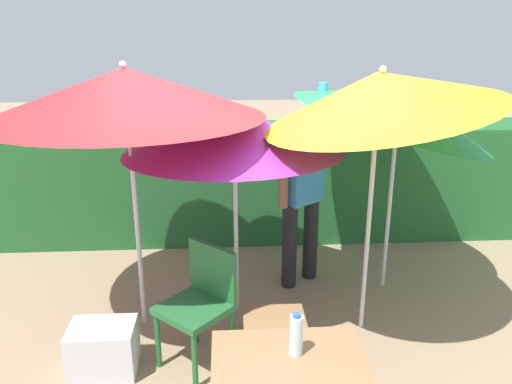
% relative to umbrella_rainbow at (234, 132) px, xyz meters
% --- Properties ---
extents(ground_plane, '(24.00, 24.00, 0.00)m').
position_rel_umbrella_rainbow_xyz_m(ground_plane, '(0.17, -0.38, -1.58)').
color(ground_plane, '#9E8466').
extents(hedge_row, '(8.00, 0.70, 1.28)m').
position_rel_umbrella_rainbow_xyz_m(hedge_row, '(0.17, 1.58, -0.93)').
color(hedge_row, '#23602D').
rests_on(hedge_row, ground_plane).
extents(umbrella_rainbow, '(1.78, 1.78, 1.78)m').
position_rel_umbrella_rainbow_xyz_m(umbrella_rainbow, '(0.00, 0.00, 0.00)').
color(umbrella_rainbow, silver).
rests_on(umbrella_rainbow, ground_plane).
extents(umbrella_orange, '(1.79, 1.77, 2.11)m').
position_rel_umbrella_rainbow_xyz_m(umbrella_orange, '(1.41, 0.35, 0.12)').
color(umbrella_orange, silver).
rests_on(umbrella_orange, ground_plane).
extents(umbrella_yellow, '(1.75, 1.72, 2.23)m').
position_rel_umbrella_rainbow_xyz_m(umbrella_yellow, '(1.02, -0.38, 0.34)').
color(umbrella_yellow, silver).
rests_on(umbrella_yellow, ground_plane).
extents(umbrella_navy, '(2.05, 2.05, 2.14)m').
position_rel_umbrella_rainbow_xyz_m(umbrella_navy, '(-0.78, -0.18, 0.34)').
color(umbrella_navy, silver).
rests_on(umbrella_navy, ground_plane).
extents(person_vendor, '(0.49, 0.40, 1.88)m').
position_rel_umbrella_rainbow_xyz_m(person_vendor, '(0.62, 0.44, -0.64)').
color(person_vendor, black).
rests_on(person_vendor, ground_plane).
extents(chair_plastic, '(0.62, 0.62, 0.89)m').
position_rel_umbrella_rainbow_xyz_m(chair_plastic, '(-0.27, -0.71, -1.06)').
color(chair_plastic, '#236633').
rests_on(chair_plastic, ground_plane).
extents(cooler_box, '(0.46, 0.33, 0.37)m').
position_rel_umbrella_rainbow_xyz_m(cooler_box, '(-0.97, -0.80, -1.39)').
color(cooler_box, silver).
rests_on(cooler_box, ground_plane).
extents(crate_cardboard, '(0.45, 0.33, 0.36)m').
position_rel_umbrella_rainbow_xyz_m(crate_cardboard, '(0.26, -0.74, -1.39)').
color(crate_cardboard, '#9E7A4C').
rests_on(crate_cardboard, ground_plane).
extents(folding_table, '(0.80, 0.60, 0.78)m').
position_rel_umbrella_rainbow_xyz_m(folding_table, '(0.24, -1.81, -0.89)').
color(folding_table, '#4C4C51').
rests_on(folding_table, ground_plane).
extents(bottle_water, '(0.07, 0.07, 0.24)m').
position_rel_umbrella_rainbow_xyz_m(bottle_water, '(0.27, -1.74, -0.68)').
color(bottle_water, silver).
rests_on(bottle_water, folding_table).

